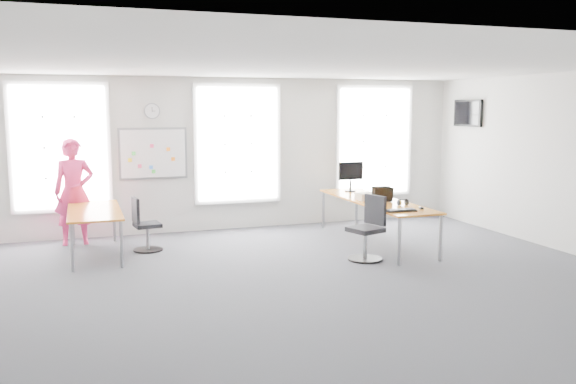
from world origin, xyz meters
name	(u,v)px	position (x,y,z in m)	size (l,w,h in m)	color
floor	(289,283)	(0.00, 0.00, 0.00)	(10.00, 10.00, 0.00)	#2C2C32
ceiling	(289,63)	(0.00, 0.00, 3.00)	(10.00, 10.00, 0.00)	white
wall_back	(223,154)	(0.00, 4.00, 1.50)	(10.00, 10.00, 0.00)	silver
wall_front	(464,233)	(0.00, -4.00, 1.50)	(10.00, 10.00, 0.00)	silver
window_left	(60,148)	(-3.00, 3.97, 1.70)	(1.60, 0.06, 2.20)	white
window_mid	(238,144)	(0.30, 3.97, 1.70)	(1.60, 0.06, 2.20)	white
window_right	(374,141)	(3.30, 3.97, 1.70)	(1.60, 0.06, 2.20)	white
desk_right	(375,203)	(2.29, 1.90, 0.73)	(0.85, 3.21, 0.78)	gold
desk_left	(94,214)	(-2.49, 2.56, 0.69)	(0.83, 2.08, 0.76)	gold
chair_right	(368,232)	(1.63, 0.83, 0.45)	(0.59, 0.59, 1.03)	black
chair_left	(144,227)	(-1.70, 2.59, 0.40)	(0.49, 0.49, 0.92)	black
person	(74,192)	(-2.80, 3.53, 0.94)	(0.69, 0.45, 1.88)	#CB285F
whiteboard	(153,154)	(-1.35, 3.97, 1.55)	(1.20, 0.03, 0.90)	white
wall_clock	(152,111)	(-1.35, 3.97, 2.35)	(0.30, 0.30, 0.04)	gray
tv	(468,113)	(4.95, 3.00, 2.30)	(0.06, 0.90, 0.55)	black
keyboard	(401,211)	(2.12, 0.67, 0.79)	(0.48, 0.17, 0.02)	black
mouse	(421,208)	(2.53, 0.74, 0.80)	(0.07, 0.12, 0.04)	black
lens_cap	(402,207)	(2.36, 1.07, 0.78)	(0.07, 0.07, 0.01)	black
headphones	(403,202)	(2.46, 1.21, 0.83)	(0.18, 0.10, 0.11)	black
laptop_sleeve	(382,195)	(2.29, 1.62, 0.91)	(0.35, 0.25, 0.27)	black
paper_stack	(367,197)	(2.15, 1.95, 0.84)	(0.35, 0.26, 0.12)	beige
monitor	(351,174)	(2.34, 3.04, 1.13)	(0.52, 0.21, 0.58)	black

